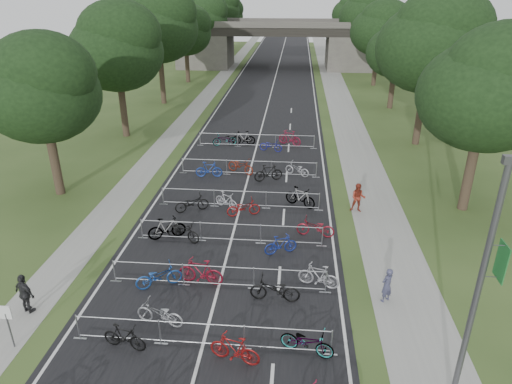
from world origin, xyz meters
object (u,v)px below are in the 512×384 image
overpass_bridge (278,44)px  lamppost (480,289)px  park_sign (7,319)px  pedestrian_b (358,198)px  pedestrian_c (25,294)px  pedestrian_a (387,285)px

overpass_bridge → lamppost: (8.33, -63.00, 0.75)m
overpass_bridge → lamppost: bearing=-82.5°
park_sign → lamppost: bearing=-3.8°
overpass_bridge → pedestrian_b: bearing=-82.2°
overpass_bridge → lamppost: lamppost is taller
pedestrian_c → lamppost: bearing=-167.8°
overpass_bridge → park_sign: overpass_bridge is taller
lamppost → pedestrian_b: (-1.53, 13.09, -3.43)m
pedestrian_b → pedestrian_c: (-14.10, -10.19, 0.02)m
lamppost → pedestrian_c: size_ratio=4.70×
lamppost → pedestrian_b: bearing=96.7°
pedestrian_a → pedestrian_c: bearing=-29.5°
lamppost → park_sign: 15.46m
lamppost → pedestrian_b: 13.62m
pedestrian_a → pedestrian_b: (-0.24, 8.21, 0.08)m
park_sign → pedestrian_c: (-0.50, 1.90, -0.39)m
pedestrian_b → overpass_bridge: bearing=107.0°
overpass_bridge → park_sign: (-6.80, -62.00, -2.27)m
lamppost → park_sign: bearing=176.2°
lamppost → pedestrian_c: 16.26m
lamppost → pedestrian_c: lamppost is taller
overpass_bridge → pedestrian_c: overpass_bridge is taller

